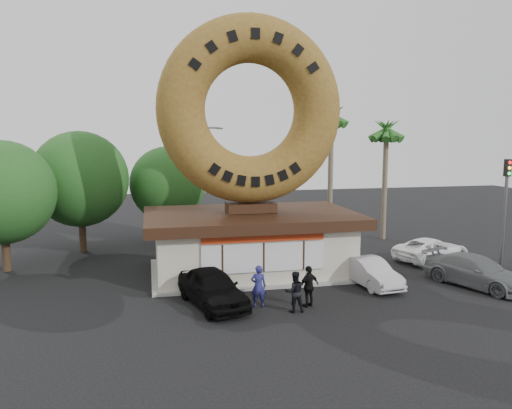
{
  "coord_description": "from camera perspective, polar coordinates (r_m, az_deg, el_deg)",
  "views": [
    {
      "loc": [
        -5.31,
        -19.82,
        7.36
      ],
      "look_at": [
        -0.14,
        4.0,
        3.98
      ],
      "focal_mm": 35.0,
      "sensor_mm": 36.0,
      "label": 1
    }
  ],
  "objects": [
    {
      "name": "person_right",
      "position": [
        21.89,
        6.07,
        -9.29
      ],
      "size": [
        1.15,
        0.83,
        1.82
      ],
      "primitive_type": "imported",
      "rotation": [
        0.0,
        0.0,
        3.55
      ],
      "color": "black",
      "rests_on": "ground"
    },
    {
      "name": "palm_near",
      "position": [
        36.17,
        8.63,
        9.48
      ],
      "size": [
        2.6,
        2.6,
        9.75
      ],
      "color": "#726651",
      "rests_on": "ground"
    },
    {
      "name": "palm_far",
      "position": [
        36.2,
        14.69,
        7.84
      ],
      "size": [
        2.6,
        2.6,
        8.75
      ],
      "color": "#726651",
      "rests_on": "ground"
    },
    {
      "name": "donut_shop",
      "position": [
        26.93,
        -0.6,
        -4.09
      ],
      "size": [
        11.2,
        7.2,
        3.8
      ],
      "color": "beige",
      "rests_on": "ground"
    },
    {
      "name": "car_silver",
      "position": [
        25.43,
        12.91,
        -7.55
      ],
      "size": [
        1.96,
        4.24,
        1.35
      ],
      "primitive_type": "imported",
      "rotation": [
        0.0,
        0.0,
        0.13
      ],
      "color": "#AEACB2",
      "rests_on": "ground"
    },
    {
      "name": "giant_donut",
      "position": [
        26.39,
        -0.63,
        10.73
      ],
      "size": [
        9.72,
        2.48,
        9.72
      ],
      "primitive_type": "torus",
      "rotation": [
        1.57,
        0.0,
        0.0
      ],
      "color": "olive",
      "rests_on": "donut_shop"
    },
    {
      "name": "car_black",
      "position": [
        22.04,
        -4.99,
        -9.44
      ],
      "size": [
        3.09,
        5.04,
        1.6
      ],
      "primitive_type": "imported",
      "rotation": [
        0.0,
        0.0,
        0.27
      ],
      "color": "black",
      "rests_on": "ground"
    },
    {
      "name": "person_center",
      "position": [
        21.25,
        4.42,
        -9.9
      ],
      "size": [
        0.86,
        0.67,
        1.75
      ],
      "primitive_type": "imported",
      "rotation": [
        0.0,
        0.0,
        3.13
      ],
      "color": "black",
      "rests_on": "ground"
    },
    {
      "name": "person_left",
      "position": [
        21.76,
        0.28,
        -9.31
      ],
      "size": [
        0.73,
        0.54,
        1.84
      ],
      "primitive_type": "imported",
      "rotation": [
        0.0,
        0.0,
        2.98
      ],
      "color": "navy",
      "rests_on": "ground"
    },
    {
      "name": "traffic_signal",
      "position": [
        30.85,
        26.63,
        0.56
      ],
      "size": [
        0.3,
        0.38,
        6.07
      ],
      "color": "#59595E",
      "rests_on": "ground"
    },
    {
      "name": "tree_far",
      "position": [
        29.98,
        -27.04,
        1.23
      ],
      "size": [
        5.6,
        5.6,
        7.14
      ],
      "color": "#473321",
      "rests_on": "ground"
    },
    {
      "name": "street_lamp",
      "position": [
        36.1,
        -6.72,
        3.27
      ],
      "size": [
        2.11,
        0.2,
        8.0
      ],
      "color": "#59595E",
      "rests_on": "ground"
    },
    {
      "name": "tree_west",
      "position": [
        33.19,
        -19.47,
        2.75
      ],
      "size": [
        6.0,
        6.0,
        7.65
      ],
      "color": "#473321",
      "rests_on": "ground"
    },
    {
      "name": "ground",
      "position": [
        21.79,
        2.66,
        -11.85
      ],
      "size": [
        90.0,
        90.0,
        0.0
      ],
      "primitive_type": "plane",
      "color": "black",
      "rests_on": "ground"
    },
    {
      "name": "car_grey",
      "position": [
        26.93,
        23.88,
        -7.0
      ],
      "size": [
        3.96,
        5.58,
        1.5
      ],
      "primitive_type": "imported",
      "rotation": [
        0.0,
        0.0,
        0.4
      ],
      "color": "slate",
      "rests_on": "ground"
    },
    {
      "name": "car_white",
      "position": [
        31.37,
        19.4,
        -4.87
      ],
      "size": [
        5.29,
        3.68,
        1.34
      ],
      "primitive_type": "imported",
      "rotation": [
        0.0,
        0.0,
        1.9
      ],
      "color": "white",
      "rests_on": "ground"
    },
    {
      "name": "tree_mid",
      "position": [
        35.0,
        -10.04,
        2.3
      ],
      "size": [
        5.2,
        5.2,
        6.63
      ],
      "color": "#473321",
      "rests_on": "ground"
    }
  ]
}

